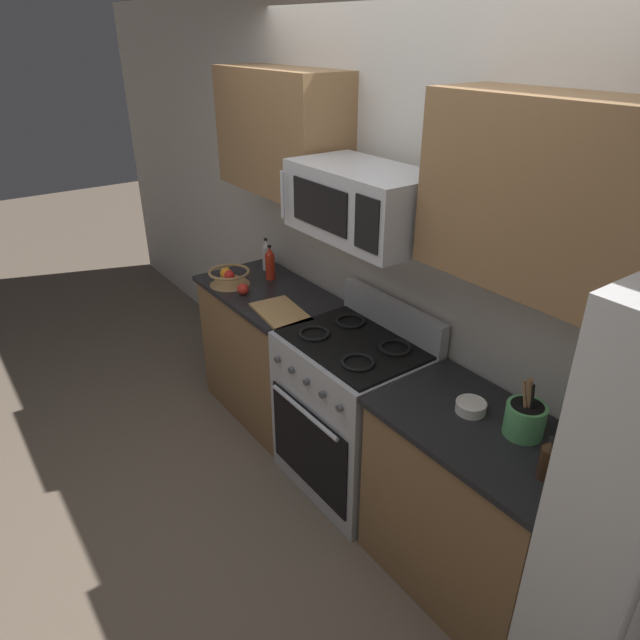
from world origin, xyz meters
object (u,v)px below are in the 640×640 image
(fruit_basket, at_px, (229,277))
(microwave, at_px, (363,202))
(bottle_vinegar, at_px, (266,255))
(range_oven, at_px, (352,412))
(apple_loose, at_px, (243,289))
(prep_bowl, at_px, (471,406))
(bottle_hot_sauce, at_px, (270,264))
(bottle_soy, at_px, (548,459))
(utensil_crock, at_px, (525,418))
(cutting_board, at_px, (281,312))

(fruit_basket, bearing_deg, microwave, 9.35)
(microwave, height_order, bottle_vinegar, microwave)
(range_oven, bearing_deg, apple_loose, -169.68)
(range_oven, xyz_separation_m, prep_bowl, (0.75, 0.03, 0.46))
(range_oven, xyz_separation_m, bottle_hot_sauce, (-1.01, 0.11, 0.54))
(bottle_soy, bearing_deg, apple_loose, -177.11)
(utensil_crock, bearing_deg, prep_bowl, -166.78)
(range_oven, height_order, apple_loose, range_oven)
(apple_loose, bearing_deg, utensil_crock, 7.59)
(utensil_crock, relative_size, cutting_board, 0.73)
(bottle_vinegar, distance_m, prep_bowl, 1.92)
(utensil_crock, bearing_deg, bottle_vinegar, 177.73)
(bottle_vinegar, bearing_deg, utensil_crock, -2.27)
(cutting_board, bearing_deg, prep_bowl, 6.78)
(fruit_basket, bearing_deg, range_oven, 8.04)
(apple_loose, bearing_deg, bottle_vinegar, 128.78)
(range_oven, distance_m, bottle_soy, 1.29)
(apple_loose, bearing_deg, cutting_board, 6.90)
(microwave, relative_size, bottle_hot_sauce, 3.21)
(bottle_vinegar, height_order, bottle_soy, bottle_vinegar)
(range_oven, relative_size, fruit_basket, 4.09)
(bottle_hot_sauce, bearing_deg, apple_loose, -67.04)
(bottle_soy, relative_size, prep_bowl, 1.35)
(apple_loose, distance_m, prep_bowl, 1.66)
(fruit_basket, height_order, apple_loose, fruit_basket)
(utensil_crock, height_order, prep_bowl, utensil_crock)
(range_oven, distance_m, microwave, 1.19)
(bottle_vinegar, bearing_deg, prep_bowl, -4.12)
(utensil_crock, distance_m, bottle_vinegar, 2.14)
(range_oven, bearing_deg, bottle_vinegar, 171.59)
(range_oven, bearing_deg, microwave, 90.05)
(fruit_basket, xyz_separation_m, bottle_soy, (2.27, 0.10, 0.03))
(utensil_crock, height_order, bottle_hot_sauce, utensil_crock)
(bottle_vinegar, xyz_separation_m, bottle_soy, (2.34, -0.23, -0.02))
(fruit_basket, bearing_deg, bottle_soy, 2.42)
(microwave, xyz_separation_m, bottle_hot_sauce, (-1.01, 0.08, -0.64))
(range_oven, height_order, prep_bowl, range_oven)
(utensil_crock, height_order, cutting_board, utensil_crock)
(bottle_hot_sauce, bearing_deg, prep_bowl, -2.39)
(apple_loose, relative_size, bottle_soy, 0.40)
(fruit_basket, xyz_separation_m, prep_bowl, (1.84, 0.19, -0.03))
(bottle_hot_sauce, bearing_deg, microwave, -4.66)
(bottle_hot_sauce, distance_m, prep_bowl, 1.76)
(cutting_board, bearing_deg, range_oven, 12.64)
(utensil_crock, relative_size, bottle_vinegar, 1.25)
(utensil_crock, distance_m, prep_bowl, 0.24)
(bottle_soy, bearing_deg, bottle_vinegar, 174.41)
(range_oven, xyz_separation_m, cutting_board, (-0.53, -0.12, 0.44))
(bottle_soy, distance_m, prep_bowl, 0.44)
(utensil_crock, relative_size, bottle_hot_sauce, 1.20)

